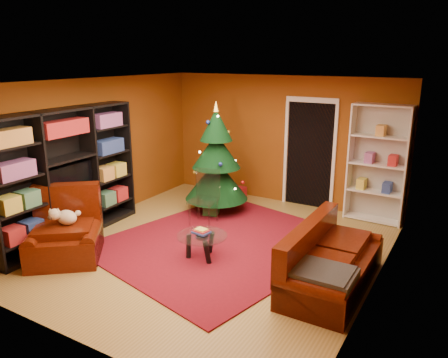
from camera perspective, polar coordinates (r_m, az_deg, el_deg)
The scene contains 18 objects.
floor at distance 7.10m, azimuth -1.66°, elevation -9.15°, with size 5.00×5.50×0.05m, color olive.
ceiling at distance 6.44m, azimuth -1.85°, elevation 12.74°, with size 5.00×5.50×0.05m, color silver.
wall_back at distance 9.06m, azimuth 7.68°, elevation 5.06°, with size 5.00×0.05×2.60m, color brown.
wall_left at distance 8.24m, azimuth -16.81°, elevation 3.45°, with size 0.05×5.50×2.60m, color brown.
wall_right at distance 5.76m, azimuth 20.03°, elevation -2.02°, with size 0.05×5.50×2.60m, color brown.
doorway at distance 8.86m, azimuth 11.08°, elevation 3.01°, with size 1.06×0.60×2.16m, color black, non-canonical shape.
rug at distance 7.24m, azimuth -0.30°, elevation -8.29°, with size 3.15×3.68×0.02m, color maroon.
media_unit at distance 7.58m, azimuth -19.93°, elevation 0.43°, with size 0.43×2.82×2.16m, color black, non-canonical shape.
christmas_tree at distance 8.38m, azimuth -1.01°, elevation 2.61°, with size 1.22×1.22×2.18m, color black, non-canonical shape.
gift_box_teal at distance 9.65m, azimuth -2.20°, elevation -1.27°, with size 0.27×0.27×0.27m, color #256B81.
gift_box_green at distance 8.42m, azimuth -1.69°, elevation -3.85°, with size 0.27×0.27×0.27m, color #236729.
gift_box_red at distance 9.45m, azimuth 2.06°, elevation -1.76°, with size 0.23×0.23×0.23m, color maroon.
white_bookshelf at distance 8.36m, azimuth 19.44°, elevation 1.81°, with size 1.02×0.37×2.21m, color white, non-canonical shape.
armchair at distance 6.99m, azimuth -20.16°, elevation -6.51°, with size 1.10×1.10×0.86m, color #401005, non-canonical shape.
dog at distance 6.95m, azimuth -19.85°, elevation -4.74°, with size 0.40×0.30×0.28m, color beige, non-canonical shape.
sofa at distance 6.01m, azimuth 14.11°, elevation -9.78°, with size 1.97×0.89×0.85m, color #401005, non-canonical shape.
coffee_table at distance 6.66m, azimuth -2.86°, elevation -8.80°, with size 0.76×0.76×0.48m, color gray, non-canonical shape.
acrylic_chair at distance 7.85m, azimuth -2.72°, elevation -2.88°, with size 0.47×0.51×0.91m, color #66605B, non-canonical shape.
Camera 1 is at (3.44, -5.44, 2.97)m, focal length 35.00 mm.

